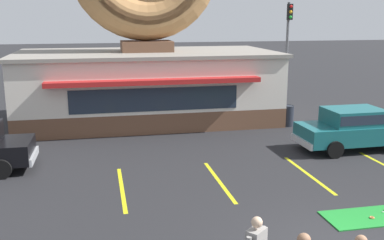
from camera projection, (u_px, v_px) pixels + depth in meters
name	position (u px, v px, depth m)	size (l,w,h in m)	color
donut_shop_building	(147.00, 43.00, 21.42)	(12.30, 6.75, 10.96)	brown
mini_donut_near_left	(372.00, 217.00, 11.35)	(0.13, 0.13, 0.04)	#D17F47
golf_ball	(383.00, 212.00, 11.67)	(0.04, 0.04, 0.04)	white
car_teal	(355.00, 127.00, 17.17)	(4.57, 2.01, 1.60)	#196066
trash_bin	(288.00, 115.00, 20.92)	(0.57, 0.57, 0.97)	#232833
traffic_light_pole	(288.00, 39.00, 26.28)	(0.28, 0.47, 5.80)	#595B60
parking_stripe_far_left	(122.00, 188.00, 13.38)	(0.12, 3.60, 0.01)	yellow
parking_stripe_left	(219.00, 181.00, 13.98)	(0.12, 3.60, 0.01)	yellow
parking_stripe_mid_left	(308.00, 174.00, 14.58)	(0.12, 3.60, 0.01)	yellow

